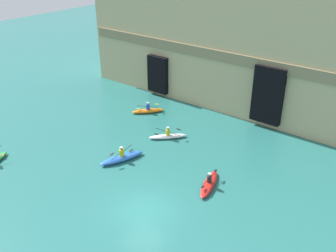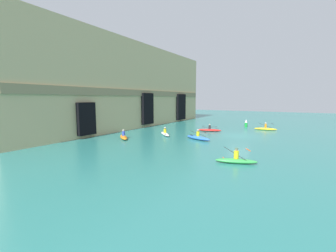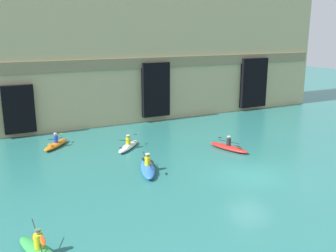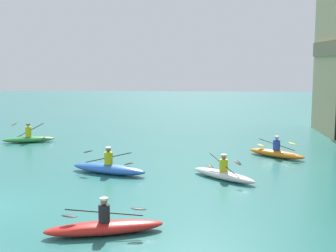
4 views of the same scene
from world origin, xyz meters
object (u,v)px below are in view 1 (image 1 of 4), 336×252
Objects in this scene: kayak_blue at (122,157)px; kayak_white at (168,136)px; kayak_red at (209,183)px; kayak_orange at (148,110)px.

kayak_white is (0.63, 4.85, -0.03)m from kayak_blue.
kayak_white is at bearing 12.95° from kayak_blue.
kayak_red is 12.70m from kayak_orange.
kayak_blue is 7.07m from kayak_red.
kayak_red is 7.28m from kayak_white.
kayak_red is 1.21× the size of kayak_orange.
kayak_orange is 1.02× the size of kayak_white.
kayak_orange reaches higher than kayak_red.
kayak_blue is at bearing 67.55° from kayak_orange.
kayak_orange is at bearing 47.73° from kayak_blue.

